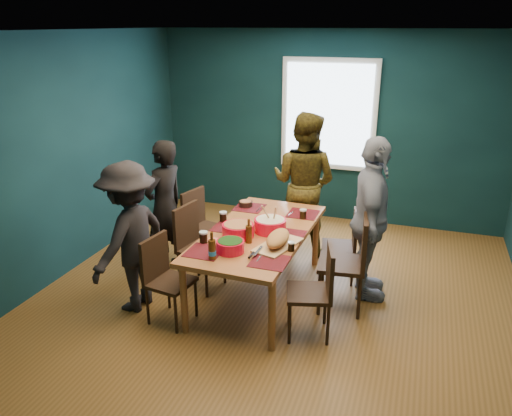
{
  "coord_description": "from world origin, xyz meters",
  "views": [
    {
      "loc": [
        1.3,
        -4.53,
        2.77
      ],
      "look_at": [
        -0.22,
        -0.07,
        1.01
      ],
      "focal_mm": 35.0,
      "sensor_mm": 36.0,
      "label": 1
    }
  ],
  "objects_px": {
    "chair_right_far": "(346,241)",
    "chair_right_near": "(319,285)",
    "chair_left_far": "(200,221)",
    "person_back": "(304,183)",
    "chair_left_mid": "(194,240)",
    "person_far_left": "(165,207)",
    "person_right": "(371,220)",
    "chair_right_mid": "(352,256)",
    "bowl_dumpling": "(270,225)",
    "dining_table": "(258,237)",
    "bowl_herbs": "(230,246)",
    "person_near_left": "(130,237)",
    "cutting_board": "(278,240)",
    "chair_left_near": "(163,273)",
    "bowl_salad": "(238,230)"
  },
  "relations": [
    {
      "from": "chair_right_far",
      "to": "person_far_left",
      "type": "xyz_separation_m",
      "value": [
        -2.04,
        -0.4,
        0.3
      ]
    },
    {
      "from": "chair_right_far",
      "to": "person_back",
      "type": "height_order",
      "value": "person_back"
    },
    {
      "from": "chair_left_mid",
      "to": "person_right",
      "type": "distance_m",
      "value": 1.89
    },
    {
      "from": "chair_right_far",
      "to": "chair_left_near",
      "type": "bearing_deg",
      "value": -148.7
    },
    {
      "from": "chair_left_far",
      "to": "bowl_herbs",
      "type": "xyz_separation_m",
      "value": [
        0.83,
        -1.1,
        0.28
      ]
    },
    {
      "from": "chair_right_far",
      "to": "chair_right_mid",
      "type": "relative_size",
      "value": 0.81
    },
    {
      "from": "dining_table",
      "to": "bowl_dumpling",
      "type": "bearing_deg",
      "value": 20.55
    },
    {
      "from": "chair_left_near",
      "to": "bowl_herbs",
      "type": "relative_size",
      "value": 3.22
    },
    {
      "from": "person_far_left",
      "to": "person_right",
      "type": "distance_m",
      "value": 2.32
    },
    {
      "from": "person_far_left",
      "to": "bowl_salad",
      "type": "bearing_deg",
      "value": 83.11
    },
    {
      "from": "dining_table",
      "to": "person_far_left",
      "type": "height_order",
      "value": "person_far_left"
    },
    {
      "from": "chair_left_far",
      "to": "person_back",
      "type": "height_order",
      "value": "person_back"
    },
    {
      "from": "chair_left_near",
      "to": "bowl_dumpling",
      "type": "distance_m",
      "value": 1.18
    },
    {
      "from": "person_near_left",
      "to": "cutting_board",
      "type": "relative_size",
      "value": 2.23
    },
    {
      "from": "chair_right_mid",
      "to": "person_near_left",
      "type": "height_order",
      "value": "person_near_left"
    },
    {
      "from": "person_right",
      "to": "chair_left_far",
      "type": "bearing_deg",
      "value": 75.57
    },
    {
      "from": "chair_left_mid",
      "to": "bowl_dumpling",
      "type": "xyz_separation_m",
      "value": [
        0.85,
        0.05,
        0.27
      ]
    },
    {
      "from": "chair_right_far",
      "to": "bowl_dumpling",
      "type": "bearing_deg",
      "value": -150.11
    },
    {
      "from": "person_far_left",
      "to": "person_near_left",
      "type": "distance_m",
      "value": 0.88
    },
    {
      "from": "chair_right_mid",
      "to": "person_back",
      "type": "xyz_separation_m",
      "value": [
        -0.81,
        1.28,
        0.3
      ]
    },
    {
      "from": "dining_table",
      "to": "chair_left_near",
      "type": "xyz_separation_m",
      "value": [
        -0.72,
        -0.74,
        -0.17
      ]
    },
    {
      "from": "person_near_left",
      "to": "bowl_dumpling",
      "type": "height_order",
      "value": "person_near_left"
    },
    {
      "from": "chair_left_near",
      "to": "chair_right_mid",
      "type": "bearing_deg",
      "value": 33.48
    },
    {
      "from": "chair_left_far",
      "to": "chair_right_mid",
      "type": "distance_m",
      "value": 1.96
    },
    {
      "from": "chair_left_far",
      "to": "person_right",
      "type": "bearing_deg",
      "value": 9.11
    },
    {
      "from": "person_far_left",
      "to": "bowl_dumpling",
      "type": "xyz_separation_m",
      "value": [
        1.33,
        -0.21,
        0.03
      ]
    },
    {
      "from": "person_far_left",
      "to": "person_right",
      "type": "bearing_deg",
      "value": 108.08
    },
    {
      "from": "chair_left_near",
      "to": "chair_right_mid",
      "type": "relative_size",
      "value": 0.85
    },
    {
      "from": "chair_left_mid",
      "to": "person_far_left",
      "type": "distance_m",
      "value": 0.6
    },
    {
      "from": "dining_table",
      "to": "cutting_board",
      "type": "bearing_deg",
      "value": -42.5
    },
    {
      "from": "person_far_left",
      "to": "cutting_board",
      "type": "relative_size",
      "value": 2.25
    },
    {
      "from": "chair_right_mid",
      "to": "person_near_left",
      "type": "bearing_deg",
      "value": -169.41
    },
    {
      "from": "chair_right_mid",
      "to": "chair_left_mid",
      "type": "bearing_deg",
      "value": 174.74
    },
    {
      "from": "chair_left_mid",
      "to": "person_far_left",
      "type": "xyz_separation_m",
      "value": [
        -0.49,
        0.26,
        0.24
      ]
    },
    {
      "from": "chair_left_near",
      "to": "cutting_board",
      "type": "relative_size",
      "value": 1.25
    },
    {
      "from": "cutting_board",
      "to": "person_right",
      "type": "bearing_deg",
      "value": 55.95
    },
    {
      "from": "bowl_herbs",
      "to": "person_right",
      "type": "bearing_deg",
      "value": 37.66
    },
    {
      "from": "chair_right_far",
      "to": "chair_right_near",
      "type": "xyz_separation_m",
      "value": [
        -0.07,
        -1.16,
        0.04
      ]
    },
    {
      "from": "chair_right_mid",
      "to": "person_near_left",
      "type": "relative_size",
      "value": 0.66
    },
    {
      "from": "dining_table",
      "to": "person_near_left",
      "type": "height_order",
      "value": "person_near_left"
    },
    {
      "from": "dining_table",
      "to": "bowl_herbs",
      "type": "height_order",
      "value": "bowl_herbs"
    },
    {
      "from": "dining_table",
      "to": "bowl_herbs",
      "type": "relative_size",
      "value": 7.38
    },
    {
      "from": "dining_table",
      "to": "person_right",
      "type": "xyz_separation_m",
      "value": [
        1.09,
        0.37,
        0.2
      ]
    },
    {
      "from": "chair_left_far",
      "to": "person_far_left",
      "type": "bearing_deg",
      "value": -119.69
    },
    {
      "from": "chair_left_near",
      "to": "chair_right_far",
      "type": "height_order",
      "value": "chair_left_near"
    },
    {
      "from": "chair_left_mid",
      "to": "bowl_dumpling",
      "type": "relative_size",
      "value": 2.78
    },
    {
      "from": "chair_left_near",
      "to": "bowl_salad",
      "type": "distance_m",
      "value": 0.85
    },
    {
      "from": "person_far_left",
      "to": "person_back",
      "type": "bearing_deg",
      "value": 142.99
    },
    {
      "from": "dining_table",
      "to": "person_right",
      "type": "height_order",
      "value": "person_right"
    },
    {
      "from": "chair_right_near",
      "to": "person_right",
      "type": "xyz_separation_m",
      "value": [
        0.34,
        0.89,
        0.35
      ]
    }
  ]
}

